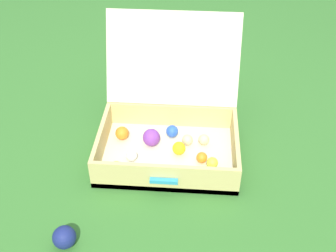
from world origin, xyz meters
The scene contains 3 objects.
ground_plane centered at (0.00, 0.00, 0.00)m, with size 16.00×16.00×0.00m, color #336B28.
open_suitcase centered at (0.02, 0.11, 0.12)m, with size 0.59×0.61×0.52m.
stray_ball_on_grass centered at (-0.30, -0.45, 0.04)m, with size 0.08×0.08×0.08m, color navy.
Camera 1 is at (0.13, -1.34, 1.27)m, focal length 45.69 mm.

